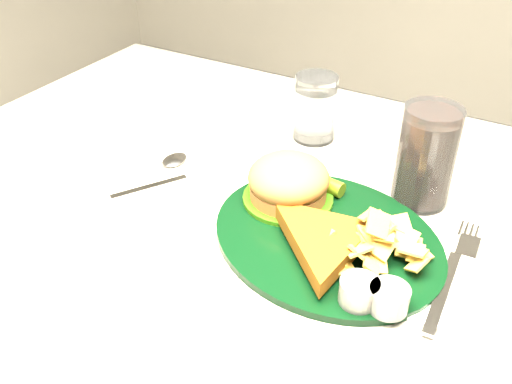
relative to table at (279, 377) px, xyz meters
The scene contains 6 objects.
table is the anchor object (origin of this frame).
dinner_plate 0.42m from the table, 28.69° to the right, with size 0.31×0.26×0.07m, color black, non-canonical shape.
water_glass 0.47m from the table, 103.98° to the left, with size 0.07×0.07×0.11m, color white.
cola_glass 0.48m from the table, 33.47° to the left, with size 0.08×0.08×0.14m, color black.
fork_napkin 0.45m from the table, 13.85° to the right, with size 0.14×0.19×0.01m, color white, non-canonical shape.
spoon 0.43m from the table, 161.92° to the right, with size 0.04×0.16×0.01m, color silver, non-canonical shape.
Camera 1 is at (0.29, -0.58, 1.21)m, focal length 40.00 mm.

